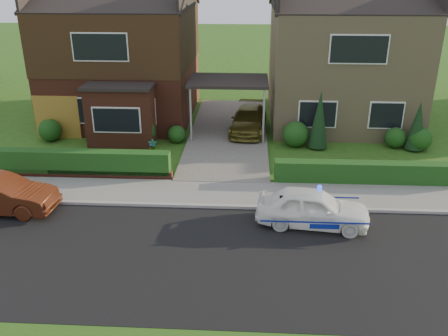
{
  "coord_description": "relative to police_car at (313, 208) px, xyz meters",
  "views": [
    {
      "loc": [
        1.02,
        -11.58,
        7.79
      ],
      "look_at": [
        0.19,
        3.5,
        1.33
      ],
      "focal_mm": 38.0,
      "sensor_mm": 36.0,
      "label": 1
    }
  ],
  "objects": [
    {
      "name": "hedge_left",
      "position": [
        -8.93,
        3.39,
        -0.62
      ],
      "size": [
        7.5,
        0.55,
        0.9
      ],
      "primitive_type": "cube",
      "color": "#163C13",
      "rests_on": "ground"
    },
    {
      "name": "conifer_a",
      "position": [
        1.07,
        7.14,
        0.68
      ],
      "size": [
        0.9,
        0.9,
        2.6
      ],
      "primitive_type": "cone",
      "color": "black",
      "rests_on": "ground"
    },
    {
      "name": "hedge_right",
      "position": [
        2.67,
        3.29,
        -0.62
      ],
      "size": [
        7.5,
        0.55,
        0.8
      ],
      "primitive_type": "cube",
      "color": "#163C13",
      "rests_on": "ground"
    },
    {
      "name": "shrub_left_mid",
      "position": [
        -7.13,
        7.24,
        0.04
      ],
      "size": [
        1.32,
        1.32,
        1.32
      ],
      "primitive_type": "sphere",
      "color": "#163C13",
      "rests_on": "ground"
    },
    {
      "name": "sidewalk",
      "position": [
        -3.13,
        2.04,
        -0.57
      ],
      "size": [
        60.0,
        2.0,
        0.1
      ],
      "primitive_type": "cube",
      "color": "slate",
      "rests_on": "ground"
    },
    {
      "name": "driveway",
      "position": [
        -3.13,
        8.94,
        -0.56
      ],
      "size": [
        3.8,
        12.0,
        0.12
      ],
      "primitive_type": "cube",
      "color": "#666059",
      "rests_on": "ground"
    },
    {
      "name": "shrub_right_mid",
      "position": [
        4.67,
        7.44,
        -0.14
      ],
      "size": [
        0.96,
        0.96,
        0.96
      ],
      "primitive_type": "sphere",
      "color": "#163C13",
      "rests_on": "ground"
    },
    {
      "name": "driveway_car",
      "position": [
        -2.13,
        9.08,
        0.09
      ],
      "size": [
        2.02,
        4.15,
        1.16
      ],
      "primitive_type": "imported",
      "rotation": [
        0.0,
        0.0,
        -0.1
      ],
      "color": "brown",
      "rests_on": "driveway"
    },
    {
      "name": "potted_plant_c",
      "position": [
        -9.54,
        6.94,
        -0.28
      ],
      "size": [
        0.41,
        0.41,
        0.67
      ],
      "primitive_type": "imported",
      "rotation": [
        0.0,
        0.0,
        1.66
      ],
      "color": "gray",
      "rests_on": "ground"
    },
    {
      "name": "shrub_right_near",
      "position": [
        0.07,
        7.34,
        -0.02
      ],
      "size": [
        1.2,
        1.2,
        1.2
      ],
      "primitive_type": "sphere",
      "color": "#163C13",
      "rests_on": "ground"
    },
    {
      "name": "shrub_left_far",
      "position": [
        -11.63,
        7.44,
        -0.08
      ],
      "size": [
        1.08,
        1.08,
        1.08
      ],
      "primitive_type": "sphere",
      "color": "#163C13",
      "rests_on": "ground"
    },
    {
      "name": "potted_plant_b",
      "position": [
        -9.57,
        3.94,
        -0.28
      ],
      "size": [
        0.47,
        0.46,
        0.66
      ],
      "primitive_type": "imported",
      "rotation": [
        0.0,
        0.0,
        0.73
      ],
      "color": "gray",
      "rests_on": "ground"
    },
    {
      "name": "dwarf_wall",
      "position": [
        -8.93,
        3.24,
        -0.44
      ],
      "size": [
        7.7,
        0.25,
        0.36
      ],
      "primitive_type": "cube",
      "color": "brown",
      "rests_on": "ground"
    },
    {
      "name": "conifer_b",
      "position": [
        5.47,
        7.14,
        0.48
      ],
      "size": [
        0.9,
        0.9,
        2.2
      ],
      "primitive_type": "cone",
      "color": "black",
      "rests_on": "ground"
    },
    {
      "name": "carport_link",
      "position": [
        -3.13,
        8.89,
        2.04
      ],
      "size": [
        3.8,
        3.0,
        2.77
      ],
      "color": "black",
      "rests_on": "ground"
    },
    {
      "name": "road",
      "position": [
        -3.13,
        -2.06,
        -0.62
      ],
      "size": [
        60.0,
        6.0,
        0.02
      ],
      "primitive_type": "cube",
      "color": "black",
      "rests_on": "ground"
    },
    {
      "name": "garage_door",
      "position": [
        -11.38,
        7.9,
        0.43
      ],
      "size": [
        2.2,
        0.1,
        2.1
      ],
      "primitive_type": "cube",
      "color": "brown",
      "rests_on": "ground"
    },
    {
      "name": "police_car",
      "position": [
        0.0,
        0.0,
        0.0
      ],
      "size": [
        3.32,
        3.76,
        1.39
      ],
      "rotation": [
        0.0,
        0.0,
        1.45
      ],
      "color": "white",
      "rests_on": "ground"
    },
    {
      "name": "street_car",
      "position": [
        -10.51,
        0.34,
        0.01
      ],
      "size": [
        1.51,
        3.87,
        1.26
      ],
      "primitive_type": "imported",
      "rotation": [
        0.0,
        0.0,
        1.52
      ],
      "color": "#4A1E0F",
      "rests_on": "ground"
    },
    {
      "name": "kerb",
      "position": [
        -3.13,
        0.99,
        -0.56
      ],
      "size": [
        60.0,
        0.16,
        0.12
      ],
      "primitive_type": "cube",
      "color": "#9E9993",
      "rests_on": "ground"
    },
    {
      "name": "house_right",
      "position": [
        2.67,
        11.93,
        3.05
      ],
      "size": [
        7.5,
        8.06,
        7.25
      ],
      "color": "tan",
      "rests_on": "ground"
    },
    {
      "name": "ground",
      "position": [
        -3.13,
        -2.06,
        -0.62
      ],
      "size": [
        120.0,
        120.0,
        0.0
      ],
      "primitive_type": "plane",
      "color": "#225416",
      "rests_on": "ground"
    },
    {
      "name": "potted_plant_a",
      "position": [
        -6.34,
        5.79,
        -0.25
      ],
      "size": [
        0.42,
        0.33,
        0.72
      ],
      "primitive_type": "imported",
      "rotation": [
        0.0,
        0.0,
        0.2
      ],
      "color": "gray",
      "rests_on": "ground"
    },
    {
      "name": "shrub_right_far",
      "position": [
        5.67,
        7.14,
        -0.08
      ],
      "size": [
        1.08,
        1.08,
        1.08
      ],
      "primitive_type": "sphere",
      "color": "#163C13",
      "rests_on": "ground"
    },
    {
      "name": "house_left",
      "position": [
        -8.91,
        11.84,
        3.19
      ],
      "size": [
        7.5,
        9.53,
        7.25
      ],
      "color": "brown",
      "rests_on": "ground"
    },
    {
      "name": "shrub_left_near",
      "position": [
        -5.53,
        7.54,
        -0.2
      ],
      "size": [
        0.84,
        0.84,
        0.84
      ],
      "primitive_type": "sphere",
      "color": "#163C13",
      "rests_on": "ground"
    }
  ]
}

